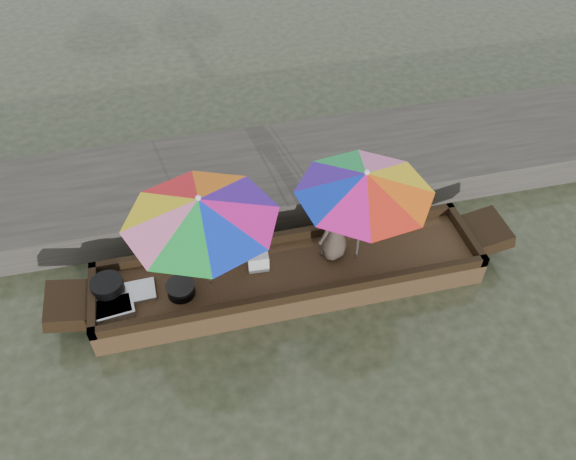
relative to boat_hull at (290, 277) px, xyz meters
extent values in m
plane|color=#272D1B|center=(0.00, 0.00, -0.17)|extent=(80.00, 80.00, 0.00)
cube|color=#2D2B26|center=(0.00, 2.20, 0.08)|extent=(22.00, 2.20, 0.50)
cube|color=black|center=(0.00, 0.00, 0.00)|extent=(5.37, 1.20, 0.35)
cylinder|color=black|center=(-2.44, 0.13, 0.29)|extent=(0.43, 0.43, 0.23)
cube|color=silver|center=(-2.39, -0.19, 0.22)|extent=(0.57, 0.42, 0.09)
cube|color=silver|center=(-2.10, 0.03, 0.21)|extent=(0.54, 0.38, 0.06)
cylinder|color=black|center=(-1.50, -0.11, 0.26)|extent=(0.36, 0.36, 0.17)
cube|color=silver|center=(-0.42, 0.12, 0.30)|extent=(0.29, 0.24, 0.26)
imported|color=#40342B|center=(0.66, 0.14, 0.73)|extent=(0.64, 0.62, 1.11)
camera|label=1|loc=(-1.21, -5.03, 6.01)|focal=35.00mm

